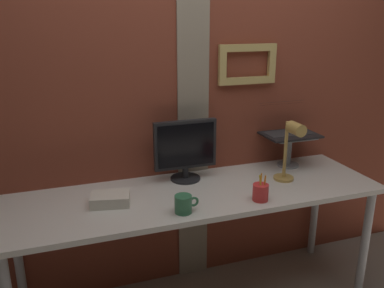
{
  "coord_description": "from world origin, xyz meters",
  "views": [
    {
      "loc": [
        -0.8,
        -1.91,
        1.68
      ],
      "look_at": [
        -0.1,
        0.13,
        1.0
      ],
      "focal_mm": 37.52,
      "sensor_mm": 36.0,
      "label": 1
    }
  ],
  "objects": [
    {
      "name": "monitor",
      "position": [
        -0.11,
        0.22,
        0.95
      ],
      "size": [
        0.38,
        0.18,
        0.37
      ],
      "color": "black",
      "rests_on": "desk"
    },
    {
      "name": "brick_wall_back",
      "position": [
        0.0,
        0.4,
        1.19
      ],
      "size": [
        3.34,
        0.16,
        2.38
      ],
      "color": "brown",
      "rests_on": "ground_plane"
    },
    {
      "name": "desk",
      "position": [
        -0.1,
        0.03,
        0.68
      ],
      "size": [
        2.11,
        0.63,
        0.75
      ],
      "color": "silver",
      "rests_on": "ground_plane"
    },
    {
      "name": "coffee_mug",
      "position": [
        -0.25,
        -0.18,
        0.79
      ],
      "size": [
        0.13,
        0.09,
        0.09
      ],
      "color": "#33724C",
      "rests_on": "desk"
    },
    {
      "name": "paper_clutter_stack",
      "position": [
        -0.59,
        0.03,
        0.78
      ],
      "size": [
        0.22,
        0.18,
        0.06
      ],
      "primitive_type": "cube",
      "rotation": [
        0.0,
        0.0,
        -0.21
      ],
      "color": "silver",
      "rests_on": "desk"
    },
    {
      "name": "laptop",
      "position": [
        0.6,
        0.29,
        1.01
      ],
      "size": [
        0.35,
        0.3,
        0.2
      ],
      "color": "black",
      "rests_on": "laptop_stand"
    },
    {
      "name": "desk_lamp",
      "position": [
        0.45,
        -0.03,
        0.98
      ],
      "size": [
        0.12,
        0.2,
        0.37
      ],
      "color": "tan",
      "rests_on": "desk"
    },
    {
      "name": "pen_cup",
      "position": [
        0.18,
        -0.18,
        0.8
      ],
      "size": [
        0.08,
        0.08,
        0.15
      ],
      "color": "red",
      "rests_on": "desk"
    },
    {
      "name": "laptop_stand",
      "position": [
        0.6,
        0.22,
        0.89
      ],
      "size": [
        0.28,
        0.22,
        0.21
      ],
      "color": "gray",
      "rests_on": "desk"
    }
  ]
}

